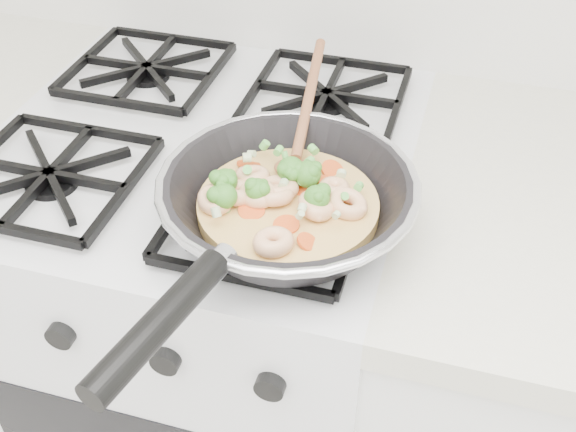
# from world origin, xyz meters

# --- Properties ---
(stove) EXTENTS (0.60, 0.60, 0.92)m
(stove) POSITION_xyz_m (0.00, 1.70, 0.46)
(stove) COLOR white
(stove) RESTS_ON ground
(skillet) EXTENTS (0.31, 0.63, 0.09)m
(skillet) POSITION_xyz_m (0.18, 1.54, 0.96)
(skillet) COLOR black
(skillet) RESTS_ON stove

